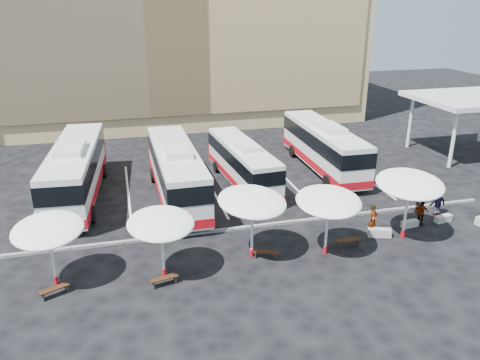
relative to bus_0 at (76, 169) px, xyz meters
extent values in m
plane|color=black|center=(9.33, -8.15, -2.12)|extent=(120.00, 120.00, 0.00)
cube|color=tan|center=(9.33, 23.85, 10.38)|extent=(42.00, 18.00, 25.00)
cube|color=tan|center=(9.33, 14.75, 9.88)|extent=(40.00, 0.30, 20.00)
cube|color=silver|center=(33.33, 1.85, 2.88)|extent=(10.00, 8.00, 0.40)
cylinder|color=silver|center=(29.33, -1.15, 0.28)|extent=(0.30, 0.30, 4.80)
cylinder|color=silver|center=(29.33, 4.85, 0.28)|extent=(0.30, 0.30, 4.80)
cube|color=black|center=(9.33, -7.65, -2.04)|extent=(34.00, 0.25, 0.15)
cube|color=white|center=(-2.67, -0.15, -2.11)|extent=(0.15, 12.00, 0.01)
cube|color=white|center=(3.33, -0.15, -2.11)|extent=(0.15, 12.00, 0.01)
cube|color=white|center=(9.33, -0.15, -2.11)|extent=(0.15, 12.00, 0.01)
cube|color=white|center=(15.33, -0.15, -2.11)|extent=(0.15, 12.00, 0.01)
cube|color=white|center=(21.33, -0.15, -2.11)|extent=(0.15, 12.00, 0.01)
cube|color=silver|center=(0.00, -0.02, -0.02)|extent=(3.65, 13.08, 3.23)
cube|color=black|center=(0.00, -0.02, 0.63)|extent=(3.72, 13.15, 1.18)
cube|color=#AF0C15|center=(0.00, -0.02, -1.20)|extent=(3.72, 13.15, 0.59)
cube|color=#AF0C15|center=(0.48, 6.42, -0.82)|extent=(2.76, 0.42, 1.51)
cube|color=silver|center=(-0.08, -1.09, 1.81)|extent=(1.96, 3.35, 0.43)
cylinder|color=black|center=(-1.06, 3.84, -1.58)|extent=(0.46, 1.10, 1.08)
cylinder|color=black|center=(1.62, 3.64, -1.58)|extent=(0.46, 1.10, 1.08)
cylinder|color=black|center=(-1.66, -4.21, -1.58)|extent=(0.46, 1.10, 1.08)
cylinder|color=black|center=(1.02, -4.41, -1.58)|extent=(0.46, 1.10, 1.08)
cube|color=silver|center=(6.65, -1.89, -0.08)|extent=(2.71, 12.56, 3.13)
cube|color=black|center=(6.65, -1.89, 0.55)|extent=(2.78, 12.62, 1.15)
cube|color=#AF0C15|center=(6.65, -1.89, -1.23)|extent=(2.78, 12.62, 0.57)
cube|color=#AF0C15|center=(6.60, 4.37, -0.86)|extent=(2.68, 0.23, 1.46)
cube|color=silver|center=(6.66, -2.94, 1.70)|extent=(1.70, 3.15, 0.42)
cylinder|color=black|center=(5.31, 1.75, -1.59)|extent=(0.37, 1.05, 1.04)
cylinder|color=black|center=(7.92, 1.77, -1.59)|extent=(0.37, 1.05, 1.04)
cylinder|color=black|center=(5.38, -6.08, -1.59)|extent=(0.37, 1.05, 1.04)
cylinder|color=black|center=(7.99, -6.06, -1.59)|extent=(0.37, 1.05, 1.04)
cube|color=silver|center=(11.75, -0.40, -0.38)|extent=(2.97, 10.83, 2.67)
cube|color=black|center=(11.75, -0.40, 0.16)|extent=(3.03, 10.88, 0.98)
cube|color=#AF0C15|center=(11.75, -0.40, -1.36)|extent=(3.03, 10.88, 0.49)
cube|color=#AF0C15|center=(11.37, 4.93, -1.05)|extent=(2.29, 0.34, 1.25)
cube|color=silver|center=(11.81, -1.29, 1.14)|extent=(1.61, 2.77, 0.36)
cylinder|color=black|center=(10.42, 2.63, -1.67)|extent=(0.37, 0.91, 0.89)
cylinder|color=black|center=(12.64, 2.79, -1.67)|extent=(0.37, 0.91, 0.89)
cylinder|color=black|center=(10.89, -4.04, -1.67)|extent=(0.37, 0.91, 0.89)
cylinder|color=black|center=(13.11, -3.88, -1.67)|extent=(0.37, 0.91, 0.89)
cube|color=silver|center=(18.96, 1.17, -0.12)|extent=(2.86, 12.35, 3.07)
cube|color=black|center=(18.96, 1.17, 0.50)|extent=(2.92, 12.42, 1.13)
cube|color=#AF0C15|center=(18.96, 1.17, -1.25)|extent=(2.92, 12.42, 0.56)
cube|color=#AF0C15|center=(19.11, 7.31, -0.89)|extent=(2.63, 0.27, 1.43)
cube|color=silver|center=(18.93, 0.14, 1.62)|extent=(1.71, 3.11, 0.41)
cylinder|color=black|center=(17.76, 4.78, -1.60)|extent=(0.38, 1.03, 1.02)
cylinder|color=black|center=(20.32, 4.72, -1.60)|extent=(0.38, 1.03, 1.02)
cylinder|color=black|center=(17.58, -2.90, -1.60)|extent=(0.38, 1.03, 1.02)
cylinder|color=black|center=(20.14, -2.96, -1.60)|extent=(0.38, 1.03, 1.02)
cylinder|color=silver|center=(-0.49, -11.03, -0.66)|extent=(0.14, 0.14, 2.91)
cylinder|color=#AF0C15|center=(-0.49, -11.03, -1.92)|extent=(0.23, 0.23, 0.39)
ellipsoid|color=white|center=(-0.49, -11.03, 0.84)|extent=(3.52, 3.56, 1.00)
cylinder|color=silver|center=(4.69, -11.61, -0.68)|extent=(0.16, 0.16, 2.87)
cylinder|color=#AF0C15|center=(4.69, -11.61, -1.93)|extent=(0.25, 0.25, 0.38)
ellipsoid|color=white|center=(4.69, -11.61, 0.80)|extent=(3.81, 3.85, 0.98)
cylinder|color=silver|center=(9.48, -10.90, -0.52)|extent=(0.20, 0.20, 3.18)
cylinder|color=#AF0C15|center=(9.48, -10.90, -1.90)|extent=(0.31, 0.31, 0.42)
ellipsoid|color=white|center=(9.48, -10.90, 1.12)|extent=(4.81, 4.84, 1.09)
cylinder|color=silver|center=(13.44, -11.62, -0.58)|extent=(0.16, 0.16, 3.07)
cylinder|color=#AF0C15|center=(13.44, -11.62, -1.91)|extent=(0.25, 0.25, 0.41)
ellipsoid|color=white|center=(13.44, -11.62, 1.00)|extent=(3.81, 3.85, 1.05)
cylinder|color=silver|center=(18.60, -11.08, -0.46)|extent=(0.19, 0.19, 3.32)
cylinder|color=#AF0C15|center=(18.60, -11.08, -1.90)|extent=(0.30, 0.30, 0.44)
ellipsoid|color=white|center=(18.60, -11.08, 1.26)|extent=(4.63, 4.66, 1.14)
cube|color=black|center=(-0.45, -12.07, -1.72)|extent=(1.39, 0.91, 0.05)
cube|color=black|center=(-0.95, -12.30, -1.93)|extent=(0.20, 0.34, 0.36)
cube|color=black|center=(0.05, -11.83, -1.93)|extent=(0.20, 0.34, 0.36)
cube|color=black|center=(4.61, -12.47, -1.72)|extent=(1.41, 0.66, 0.05)
cube|color=black|center=(4.07, -12.59, -1.93)|extent=(0.13, 0.35, 0.36)
cube|color=black|center=(5.14, -12.35, -1.93)|extent=(0.13, 0.35, 0.36)
cube|color=black|center=(10.15, -11.29, -1.73)|extent=(1.37, 0.89, 0.05)
cube|color=black|center=(9.67, -11.06, -1.94)|extent=(0.19, 0.33, 0.36)
cube|color=black|center=(10.64, -11.52, -1.94)|extent=(0.19, 0.33, 0.36)
cube|color=black|center=(14.95, -11.26, -1.69)|extent=(1.50, 0.47, 0.06)
cube|color=black|center=(14.36, -11.23, -1.92)|extent=(0.08, 0.38, 0.40)
cube|color=black|center=(15.54, -11.29, -1.92)|extent=(0.08, 0.38, 0.40)
cube|color=#979791|center=(17.35, -10.62, -1.87)|extent=(1.38, 0.85, 0.49)
cube|color=#979791|center=(19.78, -9.98, -1.91)|extent=(1.14, 0.52, 0.41)
cube|color=#979791|center=(22.22, -9.88, -1.90)|extent=(1.18, 0.54, 0.43)
imported|color=black|center=(17.08, -10.18, -1.20)|extent=(0.78, 0.66, 1.82)
imported|color=black|center=(20.69, -9.20, -1.36)|extent=(0.82, 0.68, 1.52)
imported|color=black|center=(20.56, -9.87, -1.33)|extent=(0.99, 0.62, 1.58)
imported|color=black|center=(22.40, -8.92, -1.20)|extent=(1.21, 0.71, 1.84)
camera|label=1|loc=(3.24, -32.18, 10.80)|focal=35.00mm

